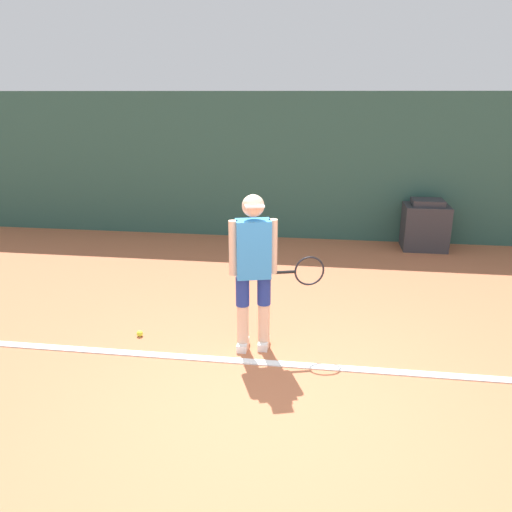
{
  "coord_description": "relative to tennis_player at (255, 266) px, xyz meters",
  "views": [
    {
      "loc": [
        0.34,
        -3.6,
        2.56
      ],
      "look_at": [
        -0.34,
        1.25,
        0.95
      ],
      "focal_mm": 35.0,
      "sensor_mm": 36.0,
      "label": 1
    }
  ],
  "objects": [
    {
      "name": "back_wall",
      "position": [
        0.33,
        4.29,
        0.39
      ],
      "size": [
        24.0,
        0.1,
        2.59
      ],
      "color": "#2D564C",
      "rests_on": "ground_plane"
    },
    {
      "name": "court_baseline",
      "position": [
        0.33,
        -0.31,
        -0.9
      ],
      "size": [
        21.6,
        0.1,
        0.01
      ],
      "color": "white",
      "rests_on": "ground_plane"
    },
    {
      "name": "covered_chair",
      "position": [
        2.38,
        3.9,
        -0.5
      ],
      "size": [
        0.74,
        0.59,
        0.86
      ],
      "color": "#333338",
      "rests_on": "ground_plane"
    },
    {
      "name": "ground_plane",
      "position": [
        0.33,
        -1.05,
        -0.91
      ],
      "size": [
        24.0,
        24.0,
        0.0
      ],
      "primitive_type": "plane",
      "color": "#B76642"
    },
    {
      "name": "tennis_player",
      "position": [
        0.0,
        0.0,
        0.0
      ],
      "size": [
        0.94,
        0.39,
        1.63
      ],
      "rotation": [
        0.0,
        0.0,
        0.27
      ],
      "color": "beige",
      "rests_on": "ground_plane"
    },
    {
      "name": "tennis_ball",
      "position": [
        -1.29,
        0.07,
        -0.87
      ],
      "size": [
        0.07,
        0.07,
        0.07
      ],
      "color": "#D1E533",
      "rests_on": "ground_plane"
    }
  ]
}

